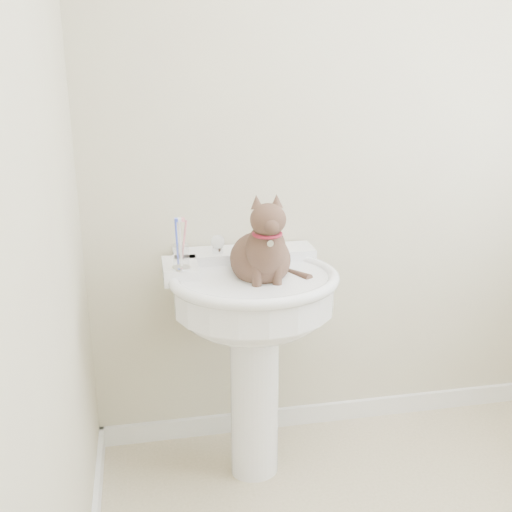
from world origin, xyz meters
TOP-DOWN VIEW (x-y plane):
  - wall_back at (0.00, 1.10)m, footprint 2.20×0.00m
  - wall_left at (-1.10, 0.00)m, footprint 0.00×2.20m
  - baseboard_back at (0.00, 1.09)m, footprint 2.20×0.02m
  - pedestal_sink at (-0.47, 0.81)m, footprint 0.65×0.63m
  - faucet at (-0.47, 0.97)m, footprint 0.28×0.12m
  - soap_bar at (-0.37, 1.06)m, footprint 0.10×0.07m
  - toothbrush_cup at (-0.73, 0.82)m, footprint 0.07×0.07m
  - cat at (-0.44, 0.79)m, footprint 0.24×0.31m

SIDE VIEW (x-z plane):
  - baseboard_back at x=0.00m, z-range 0.00..0.09m
  - pedestal_sink at x=-0.47m, z-range 0.25..1.14m
  - soap_bar at x=-0.37m, z-range 0.89..0.92m
  - faucet at x=-0.47m, z-range 0.86..1.00m
  - toothbrush_cup at x=-0.73m, z-range 0.85..1.03m
  - cat at x=-0.44m, z-range 0.72..1.17m
  - wall_back at x=0.00m, z-range 0.00..2.50m
  - wall_left at x=-1.10m, z-range 0.00..2.50m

